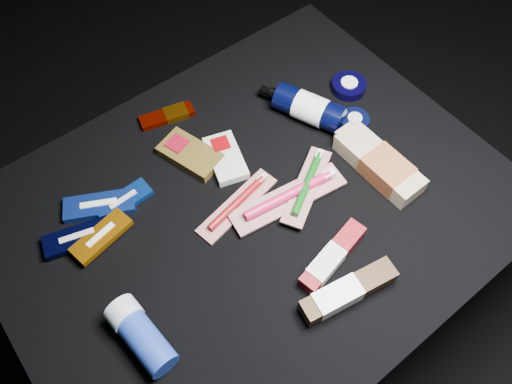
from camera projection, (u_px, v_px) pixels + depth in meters
ground at (254, 280)px, 1.33m from camera, size 3.00×3.00×0.00m
cloth_table at (254, 248)px, 1.16m from camera, size 0.98×0.78×0.40m
luna_bar_0 at (100, 205)px, 0.98m from camera, size 0.15×0.11×0.02m
luna_bar_1 at (124, 201)px, 0.98m from camera, size 0.11×0.05×0.01m
luna_bar_2 at (78, 238)px, 0.93m from camera, size 0.13×0.08×0.02m
luna_bar_3 at (101, 236)px, 0.93m from camera, size 0.13×0.07×0.02m
clif_bar_0 at (188, 153)px, 1.04m from camera, size 0.11×0.15×0.02m
clif_bar_1 at (225, 156)px, 1.04m from camera, size 0.10×0.13×0.02m
power_bar at (170, 115)px, 1.10m from camera, size 0.12×0.07×0.01m
lotion_bottle at (309, 108)px, 1.08m from camera, size 0.12×0.20×0.06m
cream_tin_upper at (349, 86)px, 1.14m from camera, size 0.08×0.08×0.02m
cream_tin_lower at (354, 121)px, 1.09m from camera, size 0.06×0.06×0.02m
bodywash_bottle at (380, 165)px, 1.01m from camera, size 0.07×0.21×0.04m
deodorant_stick at (141, 335)px, 0.82m from camera, size 0.07×0.14×0.06m
toothbrush_pack_0 at (238, 203)px, 0.98m from camera, size 0.20×0.08×0.02m
toothbrush_pack_1 at (290, 196)px, 0.98m from camera, size 0.25×0.09×0.03m
toothbrush_pack_2 at (308, 184)px, 0.99m from camera, size 0.19×0.13×0.02m
toothpaste_carton_red at (330, 259)px, 0.91m from camera, size 0.17×0.07×0.03m
toothpaste_carton_green at (344, 293)px, 0.87m from camera, size 0.19×0.07×0.04m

